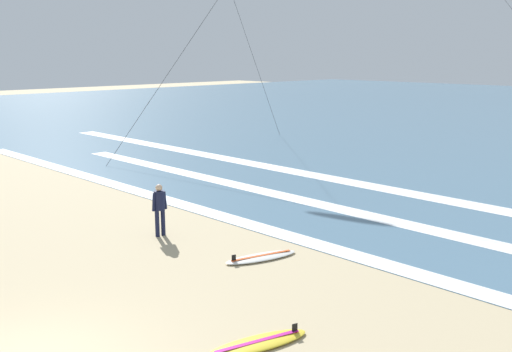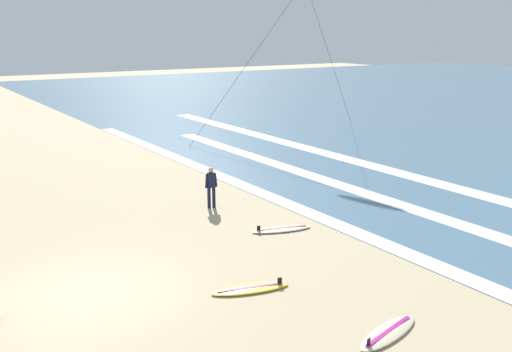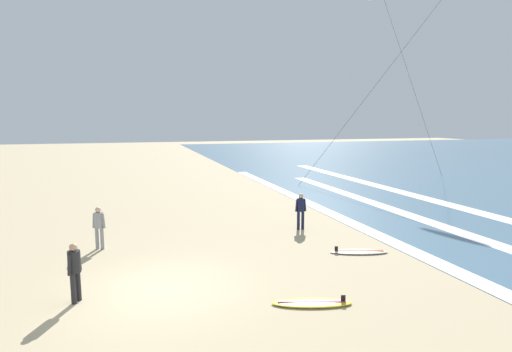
# 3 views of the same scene
# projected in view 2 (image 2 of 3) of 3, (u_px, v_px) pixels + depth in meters

# --- Properties ---
(ground_plane) EXTENTS (160.00, 160.00, 0.00)m
(ground_plane) POSITION_uv_depth(u_px,v_px,m) (85.00, 295.00, 14.47)
(ground_plane) COLOR tan
(wave_foam_shoreline) EXTENTS (49.10, 0.77, 0.01)m
(wave_foam_shoreline) POSITION_uv_depth(u_px,v_px,m) (347.00, 229.00, 19.31)
(wave_foam_shoreline) COLOR white
(wave_foam_shoreline) RESTS_ON ocean_surface
(wave_foam_mid_break) EXTENTS (41.56, 0.89, 0.01)m
(wave_foam_mid_break) POSITION_uv_depth(u_px,v_px,m) (448.00, 221.00, 20.15)
(wave_foam_mid_break) COLOR white
(wave_foam_mid_break) RESTS_ON ocean_surface
(surfer_mid_group) EXTENTS (0.32, 0.51, 1.60)m
(surfer_mid_group) POSITION_uv_depth(u_px,v_px,m) (211.00, 184.00, 21.43)
(surfer_mid_group) COLOR #141938
(surfer_mid_group) RESTS_ON ground
(surfboard_left_pile) EXTENTS (1.06, 2.18, 0.25)m
(surfboard_left_pile) POSITION_uv_depth(u_px,v_px,m) (388.00, 333.00, 12.59)
(surfboard_left_pile) COLOR beige
(surfboard_left_pile) RESTS_ON ground
(surfboard_near_water) EXTENTS (1.18, 2.18, 0.25)m
(surfboard_near_water) POSITION_uv_depth(u_px,v_px,m) (282.00, 229.00, 19.18)
(surfboard_near_water) COLOR silver
(surfboard_near_water) RESTS_ON ground
(surfboard_foreground_flat) EXTENTS (1.16, 2.18, 0.25)m
(surfboard_foreground_flat) POSITION_uv_depth(u_px,v_px,m) (250.00, 289.00, 14.73)
(surfboard_foreground_flat) COLOR yellow
(surfboard_foreground_flat) RESTS_ON ground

